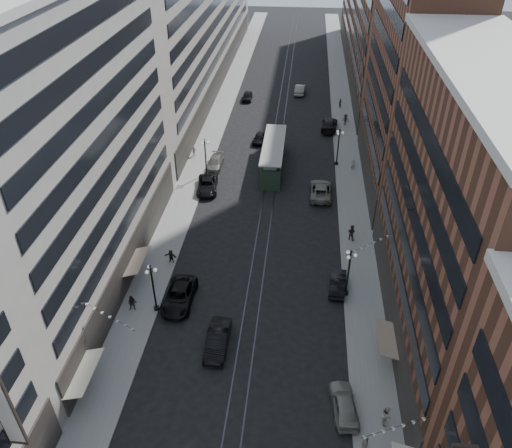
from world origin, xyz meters
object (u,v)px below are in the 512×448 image
at_px(pedestrian_5, 171,256).
at_px(pedestrian_8, 353,164).
at_px(lamppost_se_far, 348,272).
at_px(pedestrian_6, 194,151).
at_px(streetcar, 273,157).
at_px(car_13, 259,138).
at_px(pedestrian_4, 365,444).
at_px(car_7, 207,185).
at_px(lamppost_sw_far, 153,286).
at_px(pedestrian_extra_0, 387,415).
at_px(lamppost_se_mid, 338,146).
at_px(car_9, 247,96).
at_px(car_10, 338,283).
at_px(pedestrian_extra_1, 340,103).
at_px(car_12, 329,125).
at_px(car_4, 344,404).
at_px(car_2, 179,296).
at_px(car_11, 321,190).
at_px(pedestrian_9, 345,120).
at_px(pedestrian_7, 351,232).
at_px(car_5, 218,340).
at_px(car_8, 215,163).
at_px(lamppost_sw_mid, 205,156).
at_px(car_14, 300,89).

distance_m(pedestrian_5, pedestrian_8, 31.30).
bearing_deg(lamppost_se_far, pedestrian_6, 126.72).
relative_size(streetcar, pedestrian_5, 8.88).
bearing_deg(car_13, lamppost_se_far, -65.77).
relative_size(pedestrian_4, car_7, 0.33).
bearing_deg(pedestrian_5, pedestrian_4, -35.13).
xyz_separation_m(lamppost_sw_far, pedestrian_extra_0, (20.75, -10.28, -2.04)).
height_order(lamppost_se_mid, pedestrian_8, lamppost_se_mid).
relative_size(car_9, car_10, 0.93).
height_order(car_7, pedestrian_extra_0, pedestrian_extra_0).
xyz_separation_m(pedestrian_5, pedestrian_extra_1, (20.04, 46.83, 0.10)).
distance_m(lamppost_se_mid, pedestrian_6, 21.40).
distance_m(lamppost_sw_far, car_9, 56.91).
xyz_separation_m(car_9, car_12, (15.20, -12.13, 0.16)).
xyz_separation_m(lamppost_se_far, pedestrian_extra_0, (2.35, -14.28, -2.04)).
height_order(car_10, pedestrian_extra_1, pedestrian_extra_1).
bearing_deg(pedestrian_8, car_4, 83.27).
bearing_deg(pedestrian_4, car_4, 28.68).
bearing_deg(car_2, pedestrian_5, 111.66).
relative_size(lamppost_se_far, pedestrian_extra_1, 3.19).
bearing_deg(pedestrian_4, pedestrian_5, 51.13).
bearing_deg(car_11, pedestrian_6, -25.71).
distance_m(pedestrian_5, pedestrian_9, 44.26).
xyz_separation_m(lamppost_sw_far, lamppost_se_mid, (18.40, 32.00, 0.00)).
distance_m(lamppost_se_mid, car_12, 12.89).
relative_size(streetcar, car_9, 3.21).
height_order(lamppost_se_mid, pedestrian_7, lamppost_se_mid).
bearing_deg(pedestrian_9, car_9, 163.95).
bearing_deg(car_11, pedestrian_5, 44.86).
distance_m(car_2, pedestrian_extra_1, 55.75).
bearing_deg(pedestrian_6, car_2, 108.12).
bearing_deg(car_5, car_4, -26.22).
height_order(car_4, car_8, car_4).
xyz_separation_m(lamppost_sw_mid, pedestrian_extra_1, (19.74, 27.16, -2.08)).
bearing_deg(car_14, streetcar, 88.24).
height_order(streetcar, pedestrian_5, streetcar).
xyz_separation_m(car_2, car_4, (15.60, -10.75, -0.03)).
xyz_separation_m(car_10, car_12, (0.00, 39.77, 0.13)).
xyz_separation_m(car_2, car_13, (4.37, 37.25, -0.13)).
xyz_separation_m(car_8, car_12, (16.80, 15.03, 0.17)).
distance_m(car_4, pedestrian_extra_1, 63.64).
bearing_deg(lamppost_se_mid, pedestrian_4, -89.33).
bearing_deg(lamppost_sw_mid, car_14, 70.31).
height_order(car_8, car_11, car_11).
bearing_deg(pedestrian_extra_1, car_10, -37.13).
height_order(lamppost_se_mid, car_2, lamppost_se_mid).
bearing_deg(lamppost_sw_far, car_14, 78.69).
bearing_deg(pedestrian_extra_1, car_7, -65.86).
relative_size(car_14, pedestrian_extra_0, 2.88).
distance_m(car_7, pedestrian_6, 10.25).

